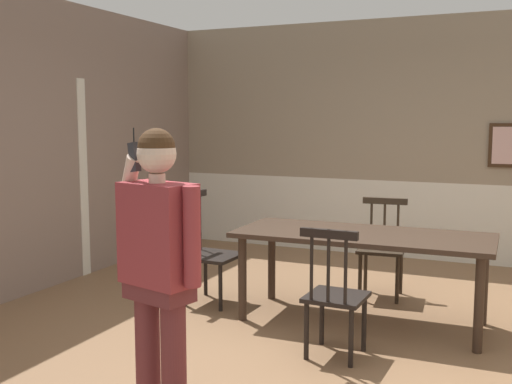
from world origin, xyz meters
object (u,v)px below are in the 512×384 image
(dining_table, at_px, (363,243))
(chair_near_window, at_px, (382,248))
(chair_at_table_head, at_px, (335,295))
(chair_by_doorway, at_px, (209,251))
(person_figure, at_px, (159,256))

(dining_table, bearing_deg, chair_near_window, 91.30)
(chair_at_table_head, bearing_deg, chair_by_doorway, 152.48)
(chair_by_doorway, xyz_separation_m, chair_at_table_head, (1.44, -0.80, -0.02))
(dining_table, height_order, chair_by_doorway, chair_by_doorway)
(chair_near_window, distance_m, person_figure, 3.01)
(chair_near_window, bearing_deg, person_figure, 73.29)
(dining_table, height_order, person_figure, person_figure)
(dining_table, xyz_separation_m, chair_at_table_head, (0.01, -0.82, -0.22))
(chair_at_table_head, bearing_deg, person_figure, -114.21)
(dining_table, xyz_separation_m, chair_by_doorway, (-1.42, -0.03, -0.20))
(chair_near_window, xyz_separation_m, person_figure, (-0.58, -2.92, 0.47))
(chair_near_window, distance_m, chair_by_doorway, 1.64)
(person_figure, bearing_deg, chair_by_doorway, -53.98)
(chair_at_table_head, height_order, person_figure, person_figure)
(dining_table, distance_m, chair_by_doorway, 1.44)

